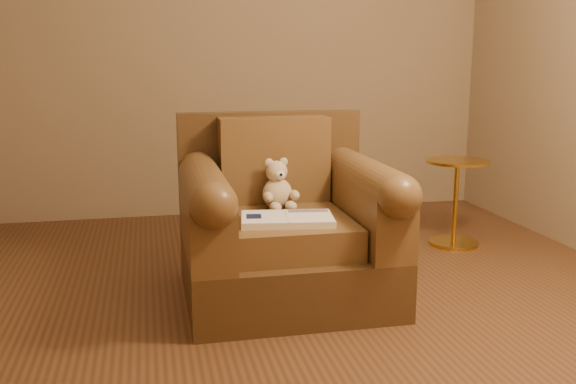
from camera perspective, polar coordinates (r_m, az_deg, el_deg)
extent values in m
plane|color=brown|center=(3.30, 0.24, -9.73)|extent=(4.00, 4.00, 0.00)
cube|color=#8A7355|center=(5.04, -4.88, 13.32)|extent=(4.00, 0.02, 2.70)
cube|color=#483018|center=(3.33, -0.19, -6.91)|extent=(1.03, 0.98, 0.29)
cube|color=#483018|center=(3.63, -1.63, 2.17)|extent=(1.02, 0.11, 0.64)
cube|color=brown|center=(3.22, 0.00, -3.48)|extent=(0.60, 0.72, 0.15)
cube|color=brown|center=(3.49, -1.23, 2.89)|extent=(0.59, 0.17, 0.46)
cube|color=brown|center=(3.14, -7.34, -2.34)|extent=(0.21, 0.87, 0.33)
cube|color=brown|center=(3.31, 6.96, -1.60)|extent=(0.21, 0.87, 0.33)
cylinder|color=brown|center=(3.10, -7.42, 0.60)|extent=(0.21, 0.87, 0.20)
cylinder|color=brown|center=(3.27, 7.03, 1.19)|extent=(0.21, 0.87, 0.20)
ellipsoid|color=#C6AE8A|center=(3.37, -0.96, -0.14)|extent=(0.16, 0.14, 0.16)
sphere|color=#C6AE8A|center=(3.35, -1.02, 1.82)|extent=(0.11, 0.11, 0.11)
ellipsoid|color=#C6AE8A|center=(3.34, -1.70, 2.61)|extent=(0.05, 0.03, 0.05)
ellipsoid|color=#C6AE8A|center=(3.36, -0.40, 2.69)|extent=(0.05, 0.03, 0.05)
ellipsoid|color=beige|center=(3.30, -0.71, 1.50)|extent=(0.05, 0.04, 0.05)
sphere|color=black|center=(3.29, -0.61, 1.55)|extent=(0.02, 0.02, 0.02)
ellipsoid|color=#C6AE8A|center=(3.28, -1.79, -0.45)|extent=(0.05, 0.10, 0.05)
ellipsoid|color=#C6AE8A|center=(3.33, 0.58, -0.28)|extent=(0.05, 0.10, 0.05)
ellipsoid|color=#C6AE8A|center=(3.27, -1.13, -1.36)|extent=(0.06, 0.10, 0.05)
ellipsoid|color=#C6AE8A|center=(3.30, 0.26, -1.25)|extent=(0.06, 0.10, 0.05)
cube|color=beige|center=(3.07, -0.08, -2.47)|extent=(0.47, 0.33, 0.03)
cube|color=white|center=(3.06, -2.13, -2.20)|extent=(0.25, 0.29, 0.00)
cube|color=white|center=(3.07, 1.97, -2.13)|extent=(0.25, 0.29, 0.00)
cube|color=beige|center=(3.06, -0.08, -2.14)|extent=(0.05, 0.26, 0.00)
cube|color=#0F1638|center=(3.06, -3.06, -2.17)|extent=(0.08, 0.10, 0.00)
cube|color=slate|center=(3.16, 1.79, -1.68)|extent=(0.20, 0.08, 0.00)
cylinder|color=gold|center=(4.41, 14.48, -4.39)|extent=(0.32, 0.32, 0.02)
cylinder|color=gold|center=(4.34, 14.66, -0.94)|extent=(0.03, 0.03, 0.53)
cylinder|color=gold|center=(4.29, 14.85, 2.65)|extent=(0.41, 0.41, 0.02)
cylinder|color=gold|center=(4.29, 14.84, 2.47)|extent=(0.03, 0.03, 0.02)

